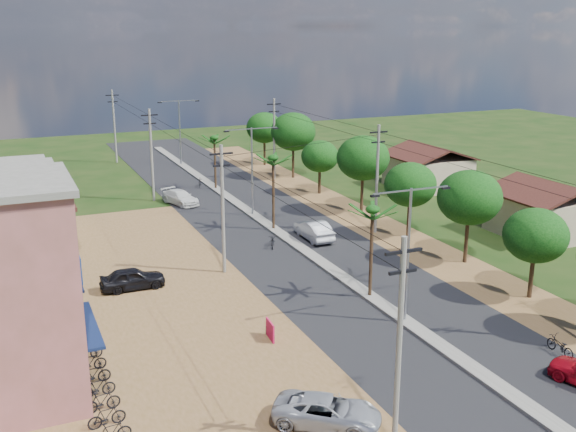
# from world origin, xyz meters

# --- Properties ---
(ground) EXTENTS (160.00, 160.00, 0.00)m
(ground) POSITION_xyz_m (0.00, 0.00, 0.00)
(ground) COLOR black
(ground) RESTS_ON ground
(road) EXTENTS (12.00, 110.00, 0.04)m
(road) POSITION_xyz_m (0.00, 15.00, 0.02)
(road) COLOR black
(road) RESTS_ON ground
(median) EXTENTS (1.00, 90.00, 0.18)m
(median) POSITION_xyz_m (0.00, 18.00, 0.09)
(median) COLOR #605E56
(median) RESTS_ON ground
(dirt_lot_west) EXTENTS (18.00, 46.00, 0.04)m
(dirt_lot_west) POSITION_xyz_m (-15.00, 8.00, 0.02)
(dirt_lot_west) COLOR brown
(dirt_lot_west) RESTS_ON ground
(dirt_shoulder_east) EXTENTS (5.00, 90.00, 0.03)m
(dirt_shoulder_east) POSITION_xyz_m (8.50, 15.00, 0.01)
(dirt_shoulder_east) COLOR brown
(dirt_shoulder_east) RESTS_ON ground
(low_shed) EXTENTS (10.40, 10.40, 3.95)m
(low_shed) POSITION_xyz_m (-21.00, 24.00, 1.97)
(low_shed) COLOR #605E56
(low_shed) RESTS_ON ground
(house_east_near) EXTENTS (7.60, 7.50, 4.60)m
(house_east_near) POSITION_xyz_m (20.00, 10.00, 2.39)
(house_east_near) COLOR tan
(house_east_near) RESTS_ON ground
(house_east_far) EXTENTS (7.60, 7.50, 4.60)m
(house_east_far) POSITION_xyz_m (21.00, 28.00, 2.39)
(house_east_far) COLOR tan
(house_east_far) RESTS_ON ground
(tree_east_b) EXTENTS (4.00, 4.00, 5.83)m
(tree_east_b) POSITION_xyz_m (9.30, 0.00, 4.11)
(tree_east_b) COLOR black
(tree_east_b) RESTS_ON ground
(tree_east_c) EXTENTS (4.60, 4.60, 6.83)m
(tree_east_c) POSITION_xyz_m (9.70, 7.00, 4.86)
(tree_east_c) COLOR black
(tree_east_c) RESTS_ON ground
(tree_east_d) EXTENTS (4.20, 4.20, 6.13)m
(tree_east_d) POSITION_xyz_m (9.40, 14.00, 4.34)
(tree_east_d) COLOR black
(tree_east_d) RESTS_ON ground
(tree_east_e) EXTENTS (4.80, 4.80, 7.14)m
(tree_east_e) POSITION_xyz_m (9.60, 22.00, 5.09)
(tree_east_e) COLOR black
(tree_east_e) RESTS_ON ground
(tree_east_f) EXTENTS (3.80, 3.80, 5.52)m
(tree_east_f) POSITION_xyz_m (9.20, 30.00, 3.89)
(tree_east_f) COLOR black
(tree_east_f) RESTS_ON ground
(tree_east_g) EXTENTS (5.00, 5.00, 7.38)m
(tree_east_g) POSITION_xyz_m (9.80, 38.00, 5.24)
(tree_east_g) COLOR black
(tree_east_g) RESTS_ON ground
(tree_east_h) EXTENTS (4.40, 4.40, 6.52)m
(tree_east_h) POSITION_xyz_m (9.50, 46.00, 4.64)
(tree_east_h) COLOR black
(tree_east_h) RESTS_ON ground
(palm_median_near) EXTENTS (2.00, 2.00, 6.15)m
(palm_median_near) POSITION_xyz_m (0.00, 4.00, 5.54)
(palm_median_near) COLOR black
(palm_median_near) RESTS_ON ground
(palm_median_mid) EXTENTS (2.00, 2.00, 6.55)m
(palm_median_mid) POSITION_xyz_m (0.00, 20.00, 5.90)
(palm_median_mid) COLOR black
(palm_median_mid) RESTS_ON ground
(palm_median_far) EXTENTS (2.00, 2.00, 5.85)m
(palm_median_far) POSITION_xyz_m (0.00, 36.00, 5.26)
(palm_median_far) COLOR black
(palm_median_far) RESTS_ON ground
(streetlight_near) EXTENTS (5.10, 0.18, 8.00)m
(streetlight_near) POSITION_xyz_m (0.00, 0.00, 4.79)
(streetlight_near) COLOR gray
(streetlight_near) RESTS_ON ground
(streetlight_mid) EXTENTS (5.10, 0.18, 8.00)m
(streetlight_mid) POSITION_xyz_m (0.00, 25.00, 4.79)
(streetlight_mid) COLOR gray
(streetlight_mid) RESTS_ON ground
(streetlight_far) EXTENTS (5.10, 0.18, 8.00)m
(streetlight_far) POSITION_xyz_m (0.00, 50.00, 4.79)
(streetlight_far) COLOR gray
(streetlight_far) RESTS_ON ground
(utility_pole_w_a) EXTENTS (1.60, 0.24, 9.00)m
(utility_pole_w_a) POSITION_xyz_m (-7.00, -10.00, 4.76)
(utility_pole_w_a) COLOR #605E56
(utility_pole_w_a) RESTS_ON ground
(utility_pole_w_b) EXTENTS (1.60, 0.24, 9.00)m
(utility_pole_w_b) POSITION_xyz_m (-7.00, 12.00, 4.76)
(utility_pole_w_b) COLOR #605E56
(utility_pole_w_b) RESTS_ON ground
(utility_pole_w_c) EXTENTS (1.60, 0.24, 9.00)m
(utility_pole_w_c) POSITION_xyz_m (-7.00, 34.00, 4.76)
(utility_pole_w_c) COLOR #605E56
(utility_pole_w_c) RESTS_ON ground
(utility_pole_w_d) EXTENTS (1.60, 0.24, 9.00)m
(utility_pole_w_d) POSITION_xyz_m (-7.00, 55.00, 4.76)
(utility_pole_w_d) COLOR #605E56
(utility_pole_w_d) RESTS_ON ground
(utility_pole_e_b) EXTENTS (1.60, 0.24, 9.00)m
(utility_pole_e_b) POSITION_xyz_m (7.50, 16.00, 4.76)
(utility_pole_e_b) COLOR #605E56
(utility_pole_e_b) RESTS_ON ground
(utility_pole_e_c) EXTENTS (1.60, 0.24, 9.00)m
(utility_pole_e_c) POSITION_xyz_m (7.50, 38.00, 4.76)
(utility_pole_e_c) COLOR #605E56
(utility_pole_e_c) RESTS_ON ground
(car_silver_mid) EXTENTS (1.69, 4.70, 1.54)m
(car_silver_mid) POSITION_xyz_m (1.99, 16.34, 0.77)
(car_silver_mid) COLOR #A8ABB0
(car_silver_mid) RESTS_ON ground
(car_white_far) EXTENTS (3.23, 4.89, 1.32)m
(car_white_far) POSITION_xyz_m (-5.00, 31.47, 0.66)
(car_white_far) COLOR silver
(car_white_far) RESTS_ON ground
(car_parked_silver) EXTENTS (5.00, 4.51, 1.29)m
(car_parked_silver) POSITION_xyz_m (-8.86, -7.59, 0.65)
(car_parked_silver) COLOR #A8ABB0
(car_parked_silver) RESTS_ON ground
(car_parked_dark) EXTENTS (4.18, 1.71, 1.42)m
(car_parked_dark) POSITION_xyz_m (-13.45, 11.45, 0.71)
(car_parked_dark) COLOR black
(car_parked_dark) RESTS_ON ground
(moto_rider_east) EXTENTS (0.66, 1.84, 0.96)m
(moto_rider_east) POSITION_xyz_m (5.20, -6.65, 0.48)
(moto_rider_east) COLOR black
(moto_rider_east) RESTS_ON ground
(moto_rider_west_a) EXTENTS (1.34, 2.03, 1.01)m
(moto_rider_west_a) POSITION_xyz_m (-1.81, 15.78, 0.51)
(moto_rider_west_a) COLOR black
(moto_rider_west_a) RESTS_ON ground
(moto_rider_west_b) EXTENTS (0.91, 1.61, 0.93)m
(moto_rider_west_b) POSITION_xyz_m (-1.20, 37.77, 0.47)
(moto_rider_west_b) COLOR black
(moto_rider_west_b) RESTS_ON ground
(roadside_sign) EXTENTS (0.18, 1.30, 1.08)m
(roadside_sign) POSITION_xyz_m (-8.00, 1.04, 0.54)
(roadside_sign) COLOR #B91145
(roadside_sign) RESTS_ON ground
(parked_scooter_row) EXTENTS (1.71, 11.06, 1.00)m
(parked_scooter_row) POSITION_xyz_m (-17.55, 0.01, 0.50)
(parked_scooter_row) COLOR black
(parked_scooter_row) RESTS_ON ground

